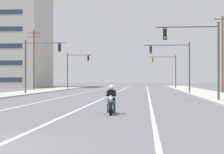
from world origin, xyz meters
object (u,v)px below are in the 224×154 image
(traffic_signal_near_right, at_px, (200,49))
(traffic_signal_far_right, at_px, (168,66))
(motorcycle_with_rider, at_px, (111,102))
(traffic_signal_mid_left, at_px, (74,65))
(utility_pole_left_far, at_px, (34,58))
(traffic_signal_near_left, at_px, (37,58))
(utility_pole_right_far, at_px, (222,53))
(traffic_signal_mid_right, at_px, (176,59))

(traffic_signal_near_right, relative_size, traffic_signal_far_right, 1.00)
(motorcycle_with_rider, relative_size, traffic_signal_mid_left, 0.35)
(utility_pole_left_far, bearing_deg, traffic_signal_far_right, 29.13)
(traffic_signal_near_left, bearing_deg, motorcycle_with_rider, -68.15)
(utility_pole_right_far, distance_m, utility_pole_left_far, 29.82)
(traffic_signal_near_right, distance_m, traffic_signal_mid_right, 18.04)
(motorcycle_with_rider, bearing_deg, traffic_signal_mid_right, 80.10)
(motorcycle_with_rider, relative_size, traffic_signal_near_right, 0.35)
(traffic_signal_near_left, height_order, traffic_signal_far_right, same)
(traffic_signal_near_right, height_order, utility_pole_left_far, utility_pole_left_far)
(traffic_signal_near_left, xyz_separation_m, utility_pole_left_far, (-5.50, 19.33, 1.02))
(traffic_signal_near_left, bearing_deg, traffic_signal_mid_right, 15.15)
(traffic_signal_mid_right, bearing_deg, traffic_signal_far_right, 89.17)
(traffic_signal_mid_right, height_order, utility_pole_left_far, utility_pole_left_far)
(motorcycle_with_rider, bearing_deg, utility_pole_right_far, 71.42)
(traffic_signal_mid_right, height_order, utility_pole_right_far, utility_pole_right_far)
(traffic_signal_near_left, xyz_separation_m, traffic_signal_mid_right, (15.88, 4.30, 0.05))
(motorcycle_with_rider, distance_m, utility_pole_right_far, 36.18)
(traffic_signal_near_right, relative_size, traffic_signal_mid_right, 1.00)
(traffic_signal_mid_left, distance_m, utility_pole_right_far, 27.20)
(traffic_signal_near_right, xyz_separation_m, utility_pole_left_far, (-21.98, 33.06, 1.01))
(traffic_signal_mid_left, height_order, utility_pole_left_far, utility_pole_left_far)
(traffic_signal_mid_right, bearing_deg, traffic_signal_near_left, -164.85)
(traffic_signal_mid_right, bearing_deg, utility_pole_left_far, 144.88)
(utility_pole_right_far, bearing_deg, traffic_signal_far_right, 103.54)
(traffic_signal_mid_right, distance_m, traffic_signal_far_right, 27.16)
(traffic_signal_far_right, relative_size, utility_pole_right_far, 0.63)
(traffic_signal_near_right, bearing_deg, traffic_signal_mid_left, 113.27)
(traffic_signal_near_left, height_order, traffic_signal_mid_right, same)
(utility_pole_left_far, bearing_deg, traffic_signal_mid_left, 39.47)
(traffic_signal_mid_right, xyz_separation_m, utility_pole_right_far, (6.10, 3.45, 0.96))
(traffic_signal_near_left, bearing_deg, utility_pole_left_far, 105.87)
(utility_pole_left_far, bearing_deg, traffic_signal_near_right, -56.38)
(traffic_signal_far_right, height_order, utility_pole_left_far, utility_pole_left_far)
(traffic_signal_mid_right, distance_m, utility_pole_left_far, 26.15)
(motorcycle_with_rider, bearing_deg, traffic_signal_near_left, 111.85)
(motorcycle_with_rider, xyz_separation_m, utility_pole_right_far, (11.44, 34.03, 4.51))
(traffic_signal_near_left, relative_size, traffic_signal_far_right, 1.00)
(traffic_signal_mid_left, relative_size, utility_pole_right_far, 0.63)
(traffic_signal_near_left, relative_size, traffic_signal_mid_right, 1.00)
(traffic_signal_far_right, bearing_deg, traffic_signal_mid_right, -90.83)
(motorcycle_with_rider, xyz_separation_m, traffic_signal_far_right, (5.73, 57.75, 3.52))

